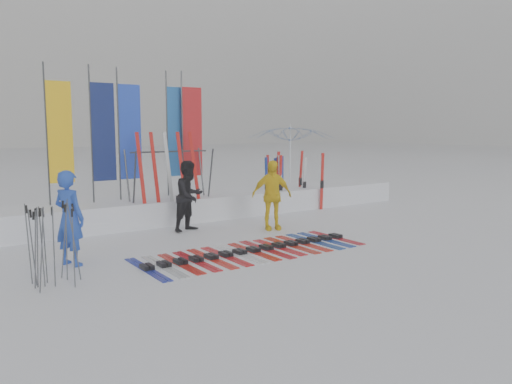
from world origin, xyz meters
TOP-DOWN VIEW (x-y plane):
  - ground at (0.00, 0.00)m, footprint 120.00×120.00m
  - snow_bank at (0.00, 4.60)m, footprint 14.00×1.60m
  - person_blue at (-3.62, 1.65)m, footprint 0.64×0.71m
  - person_black at (-0.59, 3.13)m, footprint 0.94×0.84m
  - person_yellow at (1.04, 2.18)m, footprint 1.02×0.67m
  - tent_canopy at (4.49, 5.80)m, footprint 3.37×3.41m
  - ski_row at (-0.52, 0.65)m, footprint 4.45×1.69m
  - pole_cluster at (-4.16, 0.69)m, footprint 0.72×0.77m
  - feather_flags at (-1.21, 4.84)m, footprint 3.87×0.22m
  - ski_rack at (-0.57, 4.20)m, footprint 2.04×0.80m
  - upright_skis at (3.07, 4.27)m, footprint 1.50×1.03m

SIDE VIEW (x-z plane):
  - ground at x=0.00m, z-range 0.00..0.00m
  - ski_row at x=-0.52m, z-range 0.00..0.07m
  - snow_bank at x=0.00m, z-range 0.00..0.60m
  - pole_cluster at x=-4.16m, z-range -0.02..1.23m
  - upright_skis at x=3.07m, z-range -0.06..1.64m
  - person_black at x=-0.59m, z-range 0.00..1.61m
  - person_yellow at x=1.04m, z-range 0.00..1.62m
  - person_blue at x=-3.62m, z-range 0.00..1.64m
  - tent_canopy at x=4.49m, z-range 0.00..2.51m
  - ski_rack at x=-0.57m, z-range 0.77..2.00m
  - feather_flags at x=-1.21m, z-range 0.64..3.84m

